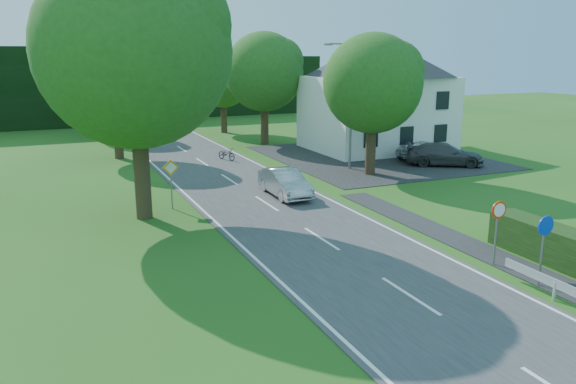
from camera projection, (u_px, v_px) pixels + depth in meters
name	position (u px, v px, depth m)	size (l,w,h in m)	color
road	(300.00, 226.00, 24.46)	(7.00, 80.00, 0.04)	#38383A
parking_pad	(374.00, 157.00, 40.71)	(14.00, 16.00, 0.04)	black
line_edge_left	(229.00, 234.00, 23.18)	(0.12, 80.00, 0.01)	white
line_edge_right	(364.00, 217.00, 25.73)	(0.12, 80.00, 0.01)	white
line_centre	(300.00, 225.00, 24.46)	(0.12, 80.00, 0.01)	white
tree_main	(137.00, 89.00, 24.27)	(9.40, 9.40, 11.64)	#225118
tree_left_far	(115.00, 98.00, 39.24)	(7.00, 7.00, 8.58)	#225118
tree_right_far	(264.00, 89.00, 45.66)	(7.40, 7.40, 9.09)	#225118
tree_left_back	(104.00, 91.00, 50.16)	(6.60, 6.60, 8.07)	#225118
tree_right_back	(223.00, 92.00, 52.56)	(6.20, 6.20, 7.56)	#225118
tree_right_mid	(372.00, 105.00, 33.87)	(7.00, 7.00, 8.58)	#225118
treeline_right	(199.00, 86.00, 67.62)	(30.00, 5.00, 7.00)	black
house_white	(378.00, 92.00, 43.11)	(10.60, 8.40, 8.60)	white
streetlight	(349.00, 100.00, 35.44)	(2.03, 0.18, 8.00)	gray
sign_roundabout	(544.00, 237.00, 17.74)	(0.64, 0.08, 2.37)	gray
sign_speed_limit	(498.00, 218.00, 19.49)	(0.64, 0.11, 2.37)	gray
sign_priority_left	(171.00, 174.00, 26.72)	(0.78, 0.09, 2.44)	gray
moving_car	(285.00, 183.00, 29.34)	(1.51, 4.34, 1.43)	#AEAEB2
motorcycle	(227.00, 154.00, 39.36)	(0.58, 1.67, 0.88)	black
parked_car_silver_a	(344.00, 140.00, 43.68)	(1.61, 4.61, 1.52)	silver
parked_car_grey	(444.00, 154.00, 37.43)	(2.06, 5.08, 1.47)	#434347
parked_car_silver_b	(427.00, 150.00, 39.58)	(2.09, 4.53, 1.26)	silver
parasol	(359.00, 141.00, 42.23)	(1.91, 1.95, 1.75)	#A50D2C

